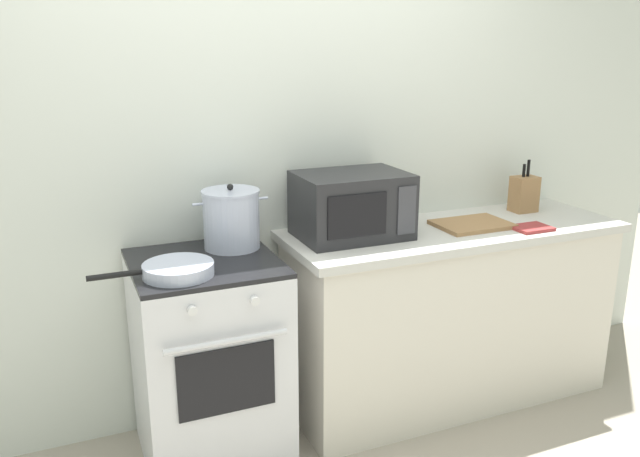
# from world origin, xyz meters

# --- Properties ---
(back_wall) EXTENTS (4.40, 0.10, 2.50)m
(back_wall) POSITION_xyz_m (0.30, 0.97, 1.25)
(back_wall) COLOR silver
(back_wall) RESTS_ON ground_plane
(lower_cabinet_right) EXTENTS (1.64, 0.56, 0.88)m
(lower_cabinet_right) POSITION_xyz_m (0.90, 0.62, 0.44)
(lower_cabinet_right) COLOR beige
(lower_cabinet_right) RESTS_ON ground_plane
(countertop_right) EXTENTS (1.70, 0.60, 0.04)m
(countertop_right) POSITION_xyz_m (0.90, 0.62, 0.90)
(countertop_right) COLOR beige
(countertop_right) RESTS_ON lower_cabinet_right
(stove) EXTENTS (0.60, 0.64, 0.92)m
(stove) POSITION_xyz_m (-0.35, 0.60, 0.46)
(stove) COLOR silver
(stove) RESTS_ON ground_plane
(stock_pot) EXTENTS (0.34, 0.25, 0.29)m
(stock_pot) POSITION_xyz_m (-0.19, 0.73, 1.05)
(stock_pot) COLOR silver
(stock_pot) RESTS_ON stove
(frying_pan) EXTENTS (0.48, 0.28, 0.05)m
(frying_pan) POSITION_xyz_m (-0.49, 0.46, 0.95)
(frying_pan) COLOR silver
(frying_pan) RESTS_ON stove
(microwave) EXTENTS (0.50, 0.37, 0.30)m
(microwave) POSITION_xyz_m (0.37, 0.68, 1.07)
(microwave) COLOR #232326
(microwave) RESTS_ON countertop_right
(cutting_board) EXTENTS (0.36, 0.26, 0.02)m
(cutting_board) POSITION_xyz_m (0.99, 0.60, 0.93)
(cutting_board) COLOR #997047
(cutting_board) RESTS_ON countertop_right
(knife_block) EXTENTS (0.13, 0.10, 0.28)m
(knife_block) POSITION_xyz_m (1.42, 0.74, 1.02)
(knife_block) COLOR #997047
(knife_block) RESTS_ON countertop_right
(oven_mitt) EXTENTS (0.18, 0.14, 0.02)m
(oven_mitt) POSITION_xyz_m (1.22, 0.44, 0.93)
(oven_mitt) COLOR #993333
(oven_mitt) RESTS_ON countertop_right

